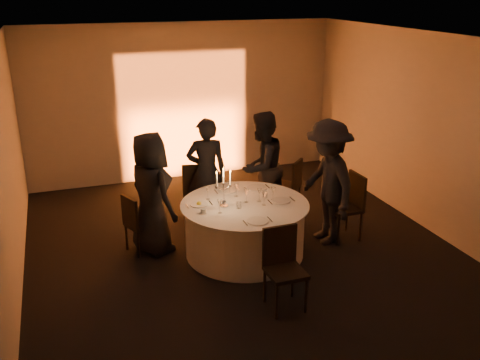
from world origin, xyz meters
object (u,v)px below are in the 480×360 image
object	(u,v)px
chair_back_left	(195,186)
guest_back_left	(206,172)
chair_left	(137,221)
chair_front	(283,263)
coffee_cup	(203,211)
chair_right	(349,202)
candelabra	(224,193)
guest_back_right	(262,167)
guest_right	(327,182)
guest_left	(151,194)
chair_back_right	(291,182)
banquet_table	(245,229)

from	to	relation	value
chair_back_left	guest_back_left	world-z (taller)	guest_back_left
guest_back_left	chair_left	bearing A→B (deg)	38.08
chair_front	coffee_cup	world-z (taller)	chair_front
chair_right	guest_back_left	world-z (taller)	guest_back_left
chair_back_left	candelabra	bearing A→B (deg)	102.13
chair_left	guest_back_right	distance (m)	2.20
coffee_cup	candelabra	world-z (taller)	candelabra
guest_back_left	guest_right	bearing A→B (deg)	150.63
chair_back_left	guest_left	size ratio (longest dim) A/B	0.53
chair_back_right	guest_back_left	world-z (taller)	guest_back_left
chair_back_right	chair_right	bearing A→B (deg)	63.57
chair_back_left	chair_back_right	bearing A→B (deg)	-179.45
guest_left	guest_back_left	size ratio (longest dim) A/B	1.02
banquet_table	guest_left	distance (m)	1.41
coffee_cup	chair_right	bearing A→B (deg)	2.36
banquet_table	guest_back_right	distance (m)	1.35
chair_right	coffee_cup	size ratio (longest dim) A/B	9.21
coffee_cup	guest_left	bearing A→B (deg)	131.75
guest_right	candelabra	xyz separation A→B (m)	(-1.58, 0.00, 0.04)
chair_back_right	chair_left	bearing A→B (deg)	-30.52
guest_left	coffee_cup	world-z (taller)	guest_left
chair_back_right	guest_back_left	distance (m)	1.51
guest_back_left	guest_back_right	distance (m)	0.89
banquet_table	chair_front	size ratio (longest dim) A/B	1.82
banquet_table	candelabra	xyz separation A→B (m)	(-0.31, -0.01, 0.59)
guest_left	guest_back_left	distance (m)	1.21
chair_right	chair_left	bearing A→B (deg)	-101.96
guest_right	coffee_cup	world-z (taller)	guest_right
banquet_table	chair_back_left	xyz separation A→B (m)	(-0.33, 1.50, 0.14)
banquet_table	guest_back_right	size ratio (longest dim) A/B	1.00
banquet_table	guest_right	world-z (taller)	guest_right
guest_back_left	guest_right	distance (m)	1.92
guest_left	guest_back_left	world-z (taller)	guest_left
chair_back_left	guest_back_right	world-z (taller)	guest_back_right
chair_right	guest_right	xyz separation A→B (m)	(-0.37, 0.02, 0.36)
chair_back_left	chair_right	xyz separation A→B (m)	(1.98, -1.53, 0.04)
chair_back_left	candelabra	size ratio (longest dim) A/B	1.64
banquet_table	guest_right	xyz separation A→B (m)	(1.28, -0.01, 0.55)
chair_back_left	guest_left	bearing A→B (deg)	59.28
guest_left	guest_right	bearing A→B (deg)	-125.20
chair_left	chair_back_right	distance (m)	2.77
chair_right	guest_left	distance (m)	2.93
chair_back_left	chair_left	bearing A→B (deg)	51.98
guest_right	chair_left	bearing A→B (deg)	-102.08
chair_left	candelabra	size ratio (longest dim) A/B	1.51
chair_back_left	chair_front	size ratio (longest dim) A/B	0.95
chair_back_right	guest_left	world-z (taller)	guest_left
banquet_table	chair_back_right	world-z (taller)	chair_back_right
banquet_table	guest_left	xyz separation A→B (m)	(-1.21, 0.52, 0.50)
chair_front	guest_back_left	size ratio (longest dim) A/B	0.57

